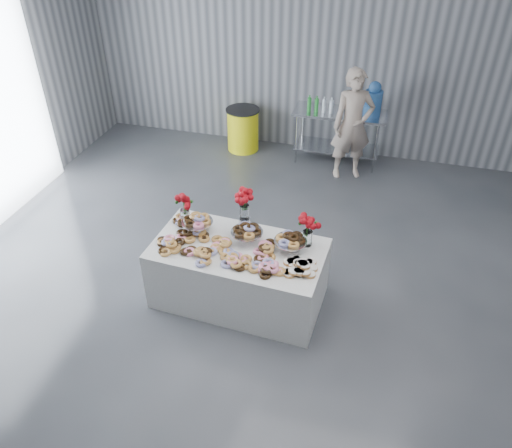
{
  "coord_description": "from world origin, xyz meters",
  "views": [
    {
      "loc": [
        1.15,
        -3.66,
        4.16
      ],
      "look_at": [
        -0.07,
        0.71,
        0.89
      ],
      "focal_mm": 35.0,
      "sensor_mm": 36.0,
      "label": 1
    }
  ],
  "objects_px": {
    "display_table": "(239,273)",
    "person": "(353,125)",
    "trash_barrel": "(243,129)",
    "water_jug": "(373,100)",
    "prep_table": "(338,128)"
  },
  "relations": [
    {
      "from": "water_jug",
      "to": "trash_barrel",
      "type": "xyz_separation_m",
      "value": [
        -2.17,
        0.0,
        -0.77
      ]
    },
    {
      "from": "display_table",
      "to": "person",
      "type": "xyz_separation_m",
      "value": [
        0.86,
        3.26,
        0.51
      ]
    },
    {
      "from": "water_jug",
      "to": "trash_barrel",
      "type": "height_order",
      "value": "water_jug"
    },
    {
      "from": "water_jug",
      "to": "person",
      "type": "relative_size",
      "value": 0.31
    },
    {
      "from": "water_jug",
      "to": "display_table",
      "type": "bearing_deg",
      "value": -106.73
    },
    {
      "from": "person",
      "to": "trash_barrel",
      "type": "distance_m",
      "value": 2.03
    },
    {
      "from": "water_jug",
      "to": "person",
      "type": "xyz_separation_m",
      "value": [
        -0.25,
        -0.42,
        -0.27
      ]
    },
    {
      "from": "display_table",
      "to": "prep_table",
      "type": "xyz_separation_m",
      "value": [
        0.61,
        3.68,
        0.24
      ]
    },
    {
      "from": "water_jug",
      "to": "trash_barrel",
      "type": "relative_size",
      "value": 0.73
    },
    {
      "from": "display_table",
      "to": "water_jug",
      "type": "xyz_separation_m",
      "value": [
        1.11,
        3.68,
        0.77
      ]
    },
    {
      "from": "display_table",
      "to": "trash_barrel",
      "type": "bearing_deg",
      "value": 106.08
    },
    {
      "from": "water_jug",
      "to": "person",
      "type": "distance_m",
      "value": 0.56
    },
    {
      "from": "display_table",
      "to": "trash_barrel",
      "type": "xyz_separation_m",
      "value": [
        -1.06,
        3.68,
        0.0
      ]
    },
    {
      "from": "prep_table",
      "to": "person",
      "type": "height_order",
      "value": "person"
    },
    {
      "from": "water_jug",
      "to": "trash_barrel",
      "type": "bearing_deg",
      "value": 180.0
    }
  ]
}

